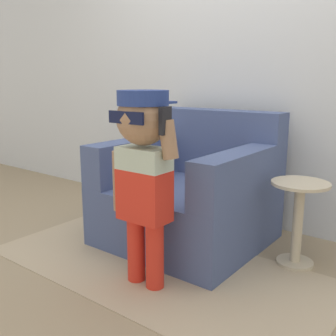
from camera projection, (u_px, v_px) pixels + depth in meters
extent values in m
plane|color=#998466|center=(198.00, 244.00, 2.61)|extent=(10.00, 10.00, 0.00)
cube|color=silver|center=(248.00, 46.00, 2.80)|extent=(10.00, 0.05, 2.60)
cube|color=#475684|center=(186.00, 213.00, 2.63)|extent=(0.98, 0.94, 0.39)
cube|color=#475684|center=(217.00, 143.00, 2.83)|extent=(0.98, 0.18, 0.47)
cube|color=#475684|center=(132.00, 160.00, 2.73)|extent=(0.17, 0.76, 0.28)
cube|color=#475684|center=(235.00, 176.00, 2.25)|extent=(0.17, 0.76, 0.28)
cylinder|color=red|center=(136.00, 249.00, 2.11)|extent=(0.09, 0.09, 0.36)
cylinder|color=red|center=(155.00, 255.00, 2.03)|extent=(0.09, 0.09, 0.36)
cube|color=red|center=(144.00, 195.00, 2.00)|extent=(0.27, 0.15, 0.27)
cube|color=#B7C6B2|center=(144.00, 159.00, 1.96)|extent=(0.27, 0.15, 0.11)
sphere|color=#997051|center=(143.00, 118.00, 1.91)|extent=(0.27, 0.27, 0.27)
cylinder|color=navy|center=(143.00, 98.00, 1.89)|extent=(0.25, 0.25, 0.07)
cube|color=navy|center=(158.00, 102.00, 1.99)|extent=(0.15, 0.12, 0.01)
cube|color=#0F1433|center=(126.00, 118.00, 1.82)|extent=(0.21, 0.01, 0.06)
cylinder|color=#997051|center=(120.00, 181.00, 2.09)|extent=(0.08, 0.08, 0.32)
cylinder|color=#997051|center=(168.00, 140.00, 1.84)|extent=(0.11, 0.08, 0.19)
cube|color=black|center=(165.00, 121.00, 1.81)|extent=(0.02, 0.07, 0.13)
cylinder|color=beige|center=(295.00, 262.00, 2.33)|extent=(0.21, 0.21, 0.02)
cylinder|color=beige|center=(297.00, 225.00, 2.28)|extent=(0.06, 0.06, 0.48)
cylinder|color=beige|center=(301.00, 184.00, 2.22)|extent=(0.33, 0.33, 0.02)
cube|color=tan|center=(156.00, 265.00, 2.30)|extent=(2.00, 0.96, 0.01)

